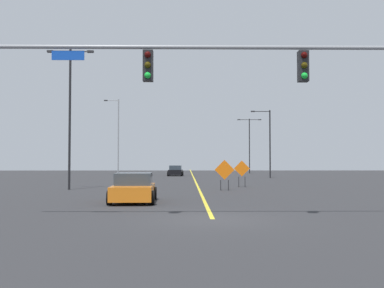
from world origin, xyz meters
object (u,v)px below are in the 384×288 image
street_lamp_far_right (117,134)px  street_lamp_far_left (70,108)px  traffic_signal_assembly (292,76)px  street_lamp_mid_right (268,140)px  car_orange_mid (134,188)px  construction_sign_left_shoulder (242,170)px  construction_sign_left_lane (225,171)px  street_lamp_mid_left (249,141)px  car_black_distant (176,171)px

street_lamp_far_right → street_lamp_far_left: bearing=-88.0°
traffic_signal_assembly → street_lamp_mid_right: 37.41m
street_lamp_far_right → car_orange_mid: 38.59m
street_lamp_far_left → car_orange_mid: street_lamp_far_left is taller
traffic_signal_assembly → street_lamp_far_right: size_ratio=1.59×
traffic_signal_assembly → car_orange_mid: bearing=133.3°
construction_sign_left_shoulder → construction_sign_left_lane: size_ratio=0.98×
street_lamp_far_right → construction_sign_left_lane: size_ratio=4.92×
street_lamp_mid_left → car_orange_mid: bearing=-103.9°
traffic_signal_assembly → street_lamp_far_right: bearing=105.8°
car_orange_mid → car_black_distant: 38.45m
street_lamp_mid_right → street_lamp_far_right: street_lamp_far_right is taller
street_lamp_mid_left → car_black_distant: (-11.48, -12.45, -4.49)m
traffic_signal_assembly → car_black_distant: 45.39m
traffic_signal_assembly → street_lamp_far_right: 45.99m
construction_sign_left_shoulder → car_orange_mid: (-6.67, -12.32, -0.63)m
street_lamp_far_left → car_orange_mid: 11.97m
traffic_signal_assembly → construction_sign_left_lane: traffic_signal_assembly is taller
street_lamp_far_left → street_lamp_mid_left: 45.19m
street_lamp_far_left → car_orange_mid: (5.46, -9.45, -4.92)m
street_lamp_mid_left → street_lamp_mid_right: bearing=-91.8°
street_lamp_far_left → street_lamp_mid_right: (17.40, 21.01, -1.22)m
construction_sign_left_shoulder → car_orange_mid: bearing=-118.4°
construction_sign_left_shoulder → car_black_distant: construction_sign_left_shoulder is taller
street_lamp_far_left → street_lamp_mid_right: 27.31m
construction_sign_left_shoulder → car_orange_mid: 14.02m
street_lamp_mid_right → car_black_distant: street_lamp_mid_right is taller
street_lamp_mid_left → construction_sign_left_lane: street_lamp_mid_left is taller
construction_sign_left_shoulder → construction_sign_left_lane: bearing=-112.8°
construction_sign_left_lane → car_black_distant: bearing=97.5°
street_lamp_mid_left → construction_sign_left_shoulder: 39.20m
construction_sign_left_shoulder → street_lamp_mid_left: bearing=81.3°
construction_sign_left_shoulder → car_black_distant: (-5.55, 26.11, -0.64)m
street_lamp_mid_right → street_lamp_far_left: bearing=-129.6°
construction_sign_left_shoulder → car_orange_mid: construction_sign_left_shoulder is taller
construction_sign_left_lane → car_black_distant: size_ratio=0.51×
street_lamp_far_right → construction_sign_left_shoulder: bearing=-62.7°
street_lamp_mid_left → construction_sign_left_lane: size_ratio=4.28×
construction_sign_left_lane → car_black_distant: construction_sign_left_lane is taller
construction_sign_left_lane → street_lamp_far_left: bearing=174.6°
street_lamp_mid_right → construction_sign_left_shoulder: size_ratio=3.92×
street_lamp_far_left → car_orange_mid: size_ratio=2.29×
street_lamp_mid_left → construction_sign_left_shoulder: size_ratio=4.37×
traffic_signal_assembly → construction_sign_left_shoulder: traffic_signal_assembly is taller
street_lamp_far_left → construction_sign_left_lane: size_ratio=4.75×
street_lamp_mid_left → car_orange_mid: size_ratio=2.07×
street_lamp_far_right → construction_sign_left_lane: (11.49, -29.29, -4.15)m
street_lamp_far_left → street_lamp_mid_left: (18.05, 41.43, -0.44)m
street_lamp_mid_left → car_orange_mid: (-12.59, -50.88, -4.48)m
street_lamp_far_right → car_orange_mid: street_lamp_far_right is taller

